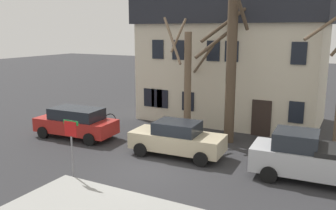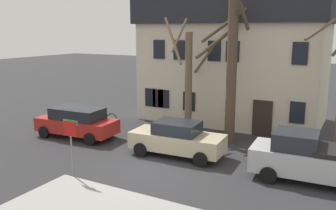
# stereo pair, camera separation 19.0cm
# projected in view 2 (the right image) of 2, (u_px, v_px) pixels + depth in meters

# --- Properties ---
(ground_plane) EXTENTS (120.00, 120.00, 0.00)m
(ground_plane) POSITION_uv_depth(u_px,v_px,m) (147.00, 171.00, 15.61)
(ground_plane) COLOR #2D2D30
(building_main) EXTENTS (11.97, 6.54, 8.30)m
(building_main) POSITION_uv_depth(u_px,v_px,m) (233.00, 57.00, 23.80)
(building_main) COLOR beige
(building_main) RESTS_ON ground_plane
(tree_bare_near) EXTENTS (3.00, 3.01, 6.74)m
(tree_bare_near) POSITION_uv_depth(u_px,v_px,m) (188.00, 78.00, 20.61)
(tree_bare_near) COLOR brown
(tree_bare_near) RESTS_ON ground_plane
(tree_bare_mid) EXTENTS (2.75, 2.72, 7.81)m
(tree_bare_mid) POSITION_uv_depth(u_px,v_px,m) (231.00, 66.00, 18.87)
(tree_bare_mid) COLOR #4C3D2D
(tree_bare_mid) RESTS_ON ground_plane
(car_red_wagon) EXTENTS (4.79, 2.31, 1.71)m
(car_red_wagon) POSITION_uv_depth(u_px,v_px,m) (77.00, 122.00, 20.33)
(car_red_wagon) COLOR #AD231E
(car_red_wagon) RESTS_ON ground_plane
(car_beige_sedan) EXTENTS (4.63, 2.19, 1.70)m
(car_beige_sedan) POSITION_uv_depth(u_px,v_px,m) (177.00, 139.00, 17.33)
(car_beige_sedan) COLOR #C6B793
(car_beige_sedan) RESTS_ON ground_plane
(pickup_truck_silver) EXTENTS (5.45, 2.38, 1.99)m
(pickup_truck_silver) POSITION_uv_depth(u_px,v_px,m) (319.00, 159.00, 14.25)
(pickup_truck_silver) COLOR #B7BABF
(pickup_truck_silver) RESTS_ON ground_plane
(street_sign_pole) EXTENTS (0.76, 0.07, 2.48)m
(street_sign_pole) POSITION_uv_depth(u_px,v_px,m) (71.00, 138.00, 14.43)
(street_sign_pole) COLOR slate
(street_sign_pole) RESTS_ON ground_plane
(bicycle_leaning) EXTENTS (1.64, 0.70, 1.03)m
(bicycle_leaning) POSITION_uv_depth(u_px,v_px,m) (104.00, 118.00, 23.38)
(bicycle_leaning) COLOR black
(bicycle_leaning) RESTS_ON ground_plane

